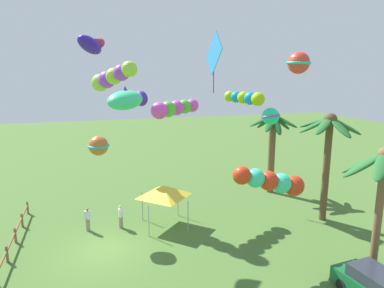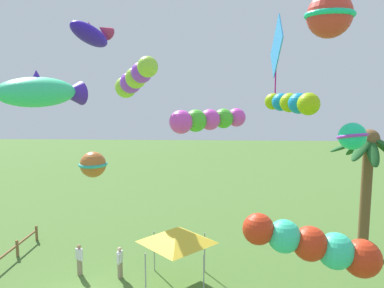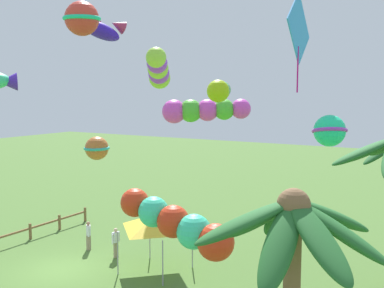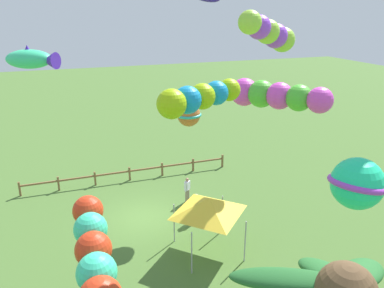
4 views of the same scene
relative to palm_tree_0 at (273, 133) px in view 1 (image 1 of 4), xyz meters
The scene contains 19 objects.
ground_plane 16.53m from the palm_tree_0, 66.92° to the right, with size 120.00×120.00×0.00m, color #476B2D.
palm_tree_0 is the anchor object (origin of this frame).
palm_tree_1 12.20m from the palm_tree_0, ahead, with size 4.07×4.25×6.58m.
palm_tree_2 6.29m from the palm_tree_0, ahead, with size 4.03×4.09×7.63m.
rail_fence 21.04m from the palm_tree_0, 73.19° to the right, with size 13.95×0.12×0.95m.
parked_car_0 15.50m from the palm_tree_0, 11.41° to the right, with size 4.03×2.03×1.51m.
spectator_0 14.39m from the palm_tree_0, 75.42° to the right, with size 0.55×0.26×1.59m.
spectator_1 16.32m from the palm_tree_0, 78.11° to the right, with size 0.43×0.43×1.59m.
festival_tent 11.40m from the palm_tree_0, 69.33° to the right, with size 2.86×2.86×2.85m.
kite_tube_0 9.11m from the palm_tree_0, 42.57° to the right, with size 2.84×1.66×0.82m.
kite_ball_1 4.54m from the palm_tree_0, 33.40° to the right, with size 1.87×1.87×1.26m.
kite_fish_2 17.56m from the palm_tree_0, 50.96° to the right, with size 2.50×2.19×1.01m.
kite_tube_3 9.50m from the palm_tree_0, 79.67° to the right, with size 2.78×3.96×1.23m.
kite_ball_4 15.20m from the palm_tree_0, 26.93° to the right, with size 1.35×1.34×0.91m.
kite_ball_5 14.84m from the palm_tree_0, 76.53° to the right, with size 1.55×1.55×1.25m.
kite_tube_6 10.96m from the palm_tree_0, 30.17° to the right, with size 1.18×4.28×1.95m.
kite_tube_7 13.94m from the palm_tree_0, 91.63° to the right, with size 4.19×3.06×2.18m.
kite_fish_8 16.22m from the palm_tree_0, 79.49° to the right, with size 2.73×2.10×1.52m.
kite_diamond_9 8.28m from the palm_tree_0, 100.44° to the right, with size 3.49×0.16×4.87m.
Camera 1 is at (18.97, -0.45, 10.13)m, focal length 31.62 mm.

